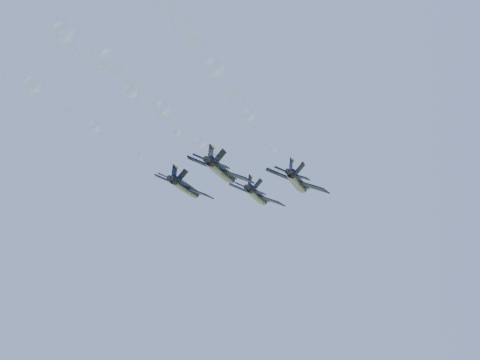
% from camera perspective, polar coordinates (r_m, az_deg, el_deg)
% --- Properties ---
extents(jet_lead, '(10.55, 14.53, 4.75)m').
position_cam_1_polar(jet_lead, '(120.29, 1.50, -1.33)').
color(jet_lead, black).
extents(jet_left, '(10.55, 14.53, 4.75)m').
position_cam_1_polar(jet_left, '(113.17, -4.68, -0.64)').
color(jet_left, black).
extents(jet_right, '(10.55, 14.53, 4.75)m').
position_cam_1_polar(jet_right, '(108.46, 4.95, -0.15)').
color(jet_right, black).
extents(jet_slot, '(10.55, 14.53, 4.75)m').
position_cam_1_polar(jet_slot, '(100.14, -1.58, 0.78)').
color(jet_slot, black).
extents(smoke_trail_lead, '(6.19, 56.09, 2.35)m').
position_cam_1_polar(smoke_trail_lead, '(80.10, -5.55, 4.03)').
color(smoke_trail_lead, white).
extents(smoke_trail_left, '(6.19, 56.09, 2.35)m').
position_cam_1_polar(smoke_trail_left, '(75.19, -15.58, 5.46)').
color(smoke_trail_left, white).
extents(smoke_trail_right, '(6.19, 56.09, 2.35)m').
position_cam_1_polar(smoke_trail_right, '(67.87, -1.29, 6.88)').
color(smoke_trail_right, white).
extents(smoke_trail_slot, '(6.19, 56.09, 2.35)m').
position_cam_1_polar(smoke_trail_slot, '(61.73, -12.92, 9.11)').
color(smoke_trail_slot, white).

